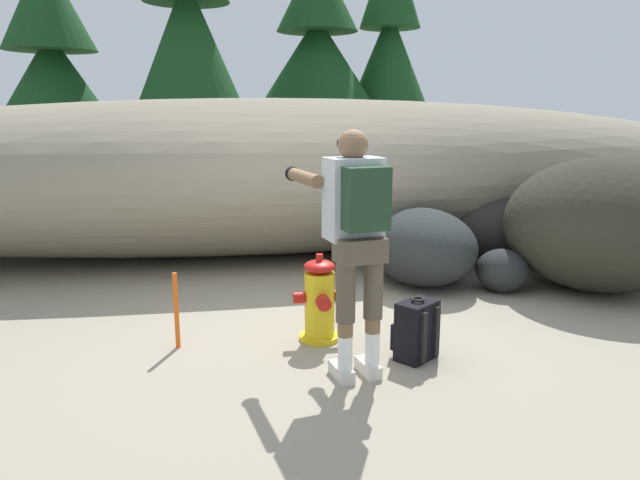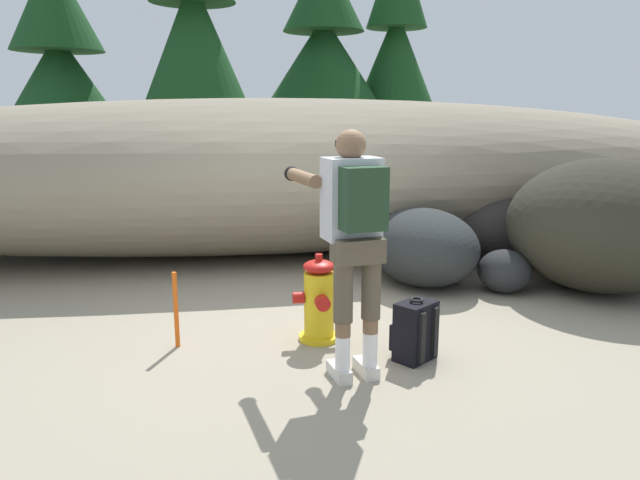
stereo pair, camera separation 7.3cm
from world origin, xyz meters
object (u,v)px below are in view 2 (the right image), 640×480
at_px(boulder_large, 603,225).
at_px(boulder_small, 423,247).
at_px(survey_stake, 176,310).
at_px(utility_worker, 352,223).
at_px(boulder_outlier, 505,271).
at_px(boulder_mid, 501,228).
at_px(spare_backpack, 415,331).
at_px(fire_hydrant, 319,301).

distance_m(boulder_large, boulder_small, 1.80).
height_order(boulder_small, survey_stake, boulder_small).
xyz_separation_m(utility_worker, boulder_outlier, (1.95, 1.60, -0.85)).
relative_size(boulder_large, survey_stake, 3.14).
bearing_deg(utility_worker, boulder_outlier, -59.72).
relative_size(utility_worker, survey_stake, 2.80).
height_order(boulder_mid, survey_stake, boulder_mid).
height_order(spare_backpack, boulder_small, boulder_small).
bearing_deg(survey_stake, fire_hydrant, -2.53).
bearing_deg(boulder_small, fire_hydrant, -134.72).
xyz_separation_m(boulder_small, survey_stake, (-2.46, -1.31, -0.10)).
bearing_deg(utility_worker, spare_backpack, -81.31).
distance_m(fire_hydrant, boulder_outlier, 2.27).
relative_size(fire_hydrant, boulder_mid, 0.52).
relative_size(utility_worker, boulder_mid, 1.23).
bearing_deg(utility_worker, boulder_small, -40.63).
xyz_separation_m(fire_hydrant, boulder_mid, (2.55, 2.04, 0.11)).
bearing_deg(spare_backpack, utility_worker, 72.32).
distance_m(fire_hydrant, utility_worker, 1.01).
height_order(utility_worker, spare_backpack, utility_worker).
distance_m(spare_backpack, boulder_large, 2.82).
distance_m(utility_worker, survey_stake, 1.61).
xyz_separation_m(spare_backpack, boulder_outlier, (1.43, 1.44, 0.00)).
distance_m(boulder_large, boulder_mid, 1.30).
bearing_deg(boulder_small, boulder_outlier, -30.60).
distance_m(boulder_large, survey_stake, 4.26).
distance_m(utility_worker, boulder_mid, 3.69).
height_order(fire_hydrant, boulder_large, boulder_large).
distance_m(spare_backpack, boulder_outlier, 2.03).
relative_size(utility_worker, boulder_large, 0.89).
bearing_deg(boulder_mid, boulder_large, -66.55).
bearing_deg(utility_worker, fire_hydrant, 0.06).
bearing_deg(boulder_large, survey_stake, -168.90).
bearing_deg(survey_stake, boulder_mid, 28.54).
height_order(fire_hydrant, utility_worker, utility_worker).
relative_size(fire_hydrant, boulder_small, 0.53).
bearing_deg(boulder_outlier, survey_stake, -164.28).
bearing_deg(fire_hydrant, boulder_mid, 38.64).
xyz_separation_m(utility_worker, boulder_small, (1.24, 2.02, -0.67)).
distance_m(utility_worker, boulder_outlier, 2.67).
bearing_deg(boulder_mid, utility_worker, -132.11).
bearing_deg(boulder_mid, spare_backpack, -127.18).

